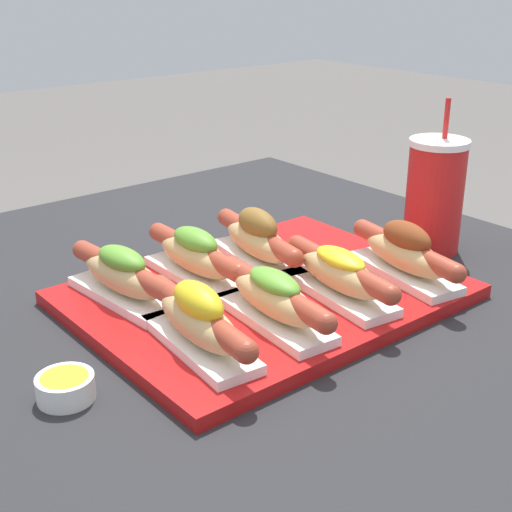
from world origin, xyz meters
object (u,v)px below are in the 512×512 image
(hot_dog_1, at_px, (274,298))
(sauce_bowl, at_px, (65,386))
(hot_dog_2, at_px, (340,274))
(hot_dog_5, at_px, (196,256))
(hot_dog_4, at_px, (123,275))
(drink_cup, at_px, (435,196))
(serving_tray, at_px, (265,294))
(hot_dog_0, at_px, (199,320))
(hot_dog_6, at_px, (258,239))
(hot_dog_3, at_px, (405,253))

(hot_dog_1, distance_m, sauce_bowl, 0.26)
(hot_dog_2, bearing_deg, hot_dog_5, 123.66)
(hot_dog_1, xyz_separation_m, hot_dog_4, (-0.11, 0.17, 0.00))
(hot_dog_1, height_order, drink_cup, drink_cup)
(hot_dog_5, bearing_deg, hot_dog_4, 177.19)
(sauce_bowl, bearing_deg, serving_tray, 8.94)
(hot_dog_0, xyz_separation_m, hot_dog_5, (0.11, 0.16, -0.00))
(hot_dog_2, height_order, drink_cup, drink_cup)
(hot_dog_2, distance_m, drink_cup, 0.27)
(serving_tray, relative_size, drink_cup, 2.05)
(hot_dog_4, height_order, hot_dog_6, hot_dog_6)
(hot_dog_3, distance_m, sauce_bowl, 0.49)
(sauce_bowl, bearing_deg, hot_dog_6, 19.06)
(hot_dog_3, relative_size, drink_cup, 0.91)
(serving_tray, xyz_separation_m, hot_dog_6, (0.05, 0.08, 0.04))
(hot_dog_2, height_order, sauce_bowl, hot_dog_2)
(serving_tray, bearing_deg, drink_cup, -4.05)
(hot_dog_0, bearing_deg, hot_dog_6, 35.96)
(hot_dog_0, xyz_separation_m, hot_dog_3, (0.33, -0.02, 0.00))
(serving_tray, bearing_deg, sauce_bowl, -171.06)
(hot_dog_1, bearing_deg, hot_dog_6, 56.51)
(hot_dog_2, bearing_deg, hot_dog_0, 178.90)
(hot_dog_6, relative_size, sauce_bowl, 3.56)
(hot_dog_5, bearing_deg, serving_tray, -57.63)
(hot_dog_3, bearing_deg, hot_dog_0, 177.35)
(hot_dog_1, distance_m, hot_dog_2, 0.11)
(hot_dog_3, height_order, hot_dog_4, hot_dog_3)
(hot_dog_0, xyz_separation_m, hot_dog_6, (0.21, 0.15, 0.00))
(hot_dog_0, distance_m, drink_cup, 0.49)
(hot_dog_2, bearing_deg, hot_dog_6, 93.03)
(hot_dog_1, height_order, hot_dog_3, hot_dog_3)
(hot_dog_6, bearing_deg, hot_dog_4, 176.14)
(hot_dog_0, height_order, hot_dog_6, hot_dog_6)
(hot_dog_1, distance_m, drink_cup, 0.38)
(hot_dog_5, relative_size, sauce_bowl, 3.60)
(hot_dog_2, bearing_deg, hot_dog_3, -5.54)
(hot_dog_1, bearing_deg, hot_dog_4, 121.60)
(hot_dog_3, distance_m, hot_dog_5, 0.29)
(hot_dog_2, height_order, hot_dog_4, hot_dog_4)
(hot_dog_2, height_order, hot_dog_5, hot_dog_5)
(hot_dog_0, bearing_deg, hot_dog_1, -3.54)
(hot_dog_4, bearing_deg, drink_cup, -13.06)
(hot_dog_1, xyz_separation_m, sauce_bowl, (-0.25, 0.03, -0.04))
(hot_dog_5, bearing_deg, hot_dog_3, -37.97)
(hot_dog_5, height_order, hot_dog_6, hot_dog_6)
(serving_tray, distance_m, hot_dog_3, 0.20)
(hot_dog_0, bearing_deg, hot_dog_5, 56.17)
(hot_dog_5, height_order, sauce_bowl, hot_dog_5)
(sauce_bowl, bearing_deg, hot_dog_2, -4.94)
(hot_dog_5, xyz_separation_m, sauce_bowl, (-0.26, -0.13, -0.04))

